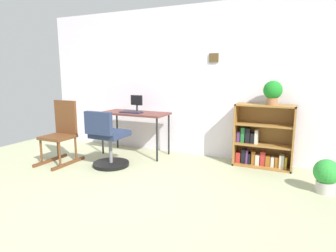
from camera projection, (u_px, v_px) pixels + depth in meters
name	position (u px, v px, depth m)	size (l,w,h in m)	color
ground_plane	(104.00, 203.00, 3.01)	(6.24, 6.24, 0.00)	#A4A982
wall_back	(183.00, 82.00, 4.70)	(5.20, 0.12, 2.37)	silver
desk	(135.00, 116.00, 4.68)	(1.10, 0.50, 0.70)	brown
monitor	(137.00, 104.00, 4.72)	(0.21, 0.16, 0.27)	#262628
keyboard	(131.00, 112.00, 4.60)	(0.37, 0.14, 0.02)	#212035
office_chair	(108.00, 143.00, 4.08)	(0.52, 0.55, 0.82)	black
rocking_chair	(62.00, 132.00, 4.30)	(0.42, 0.64, 0.93)	brown
bookshelf_low	(262.00, 139.00, 4.12)	(0.81, 0.30, 0.90)	olive
potted_plant_on_shelf	(273.00, 91.00, 3.91)	(0.25, 0.25, 0.33)	#9E6642
potted_plant_floor	(326.00, 175.00, 3.22)	(0.28, 0.28, 0.39)	#B7B2A8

